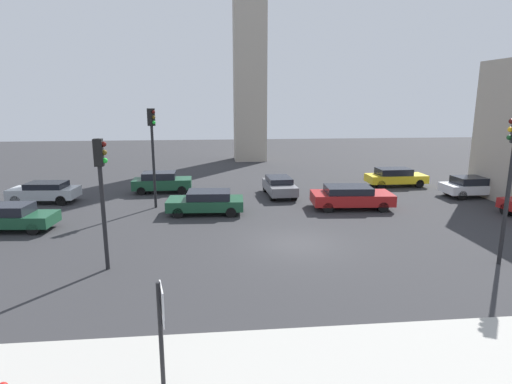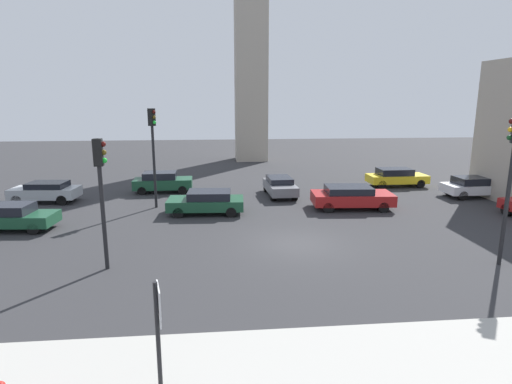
# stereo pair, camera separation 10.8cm
# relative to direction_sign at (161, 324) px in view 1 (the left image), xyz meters

# --- Properties ---
(ground_plane) EXTENTS (101.40, 101.40, 0.00)m
(ground_plane) POSITION_rel_direction_sign_xyz_m (4.87, 9.52, -1.73)
(ground_plane) COLOR #2D2D30
(sidewalk_corner) EXTENTS (36.50, 4.27, 0.15)m
(sidewalk_corner) POSITION_rel_direction_sign_xyz_m (4.87, 0.06, -1.65)
(sidewalk_corner) COLOR #A8A59E
(sidewalk_corner) RESTS_ON ground_plane
(direction_sign) EXTENTS (0.20, 0.70, 2.54)m
(direction_sign) POSITION_rel_direction_sign_xyz_m (0.00, 0.00, 0.00)
(direction_sign) COLOR black
(direction_sign) RESTS_ON ground_plane
(traffic_light_0) EXTENTS (0.49, 0.45, 5.91)m
(traffic_light_0) POSITION_rel_direction_sign_xyz_m (-2.37, 16.80, 2.35)
(traffic_light_0) COLOR black
(traffic_light_0) RESTS_ON ground_plane
(traffic_light_1) EXTENTS (0.47, 0.34, 5.04)m
(traffic_light_1) POSITION_rel_direction_sign_xyz_m (-2.97, 7.40, 1.79)
(traffic_light_1) COLOR black
(traffic_light_1) RESTS_ON ground_plane
(traffic_light_2) EXTENTS (0.49, 0.43, 5.83)m
(traffic_light_2) POSITION_rel_direction_sign_xyz_m (12.43, 6.38, 2.30)
(traffic_light_2) COLOR black
(traffic_light_2) RESTS_ON ground_plane
(car_0) EXTENTS (4.87, 2.49, 1.37)m
(car_0) POSITION_rel_direction_sign_xyz_m (9.31, 15.44, -0.99)
(car_0) COLOR maroon
(car_0) RESTS_ON ground_plane
(car_1) EXTENTS (4.06, 1.83, 1.44)m
(car_1) POSITION_rel_direction_sign_xyz_m (-2.52, 21.09, -0.97)
(car_1) COLOR #19472D
(car_1) RESTS_ON ground_plane
(car_2) EXTENTS (4.20, 2.13, 1.31)m
(car_2) POSITION_rel_direction_sign_xyz_m (-9.54, 18.79, -1.01)
(car_2) COLOR #ADB2B7
(car_2) RESTS_ON ground_plane
(car_3) EXTENTS (4.40, 2.18, 1.32)m
(car_3) POSITION_rel_direction_sign_xyz_m (0.71, 15.13, -1.02)
(car_3) COLOR #19472D
(car_3) RESTS_ON ground_plane
(car_4) EXTENTS (4.36, 1.83, 1.37)m
(car_4) POSITION_rel_direction_sign_xyz_m (14.74, 21.46, -1.00)
(car_4) COLOR yellow
(car_4) RESTS_ON ground_plane
(car_6) EXTENTS (4.40, 2.09, 1.33)m
(car_6) POSITION_rel_direction_sign_xyz_m (-9.04, 12.93, -1.03)
(car_6) COLOR #19472D
(car_6) RESTS_ON ground_plane
(car_7) EXTENTS (4.33, 1.96, 1.37)m
(car_7) POSITION_rel_direction_sign_xyz_m (18.57, 17.60, -1.00)
(car_7) COLOR silver
(car_7) RESTS_ON ground_plane
(car_8) EXTENTS (1.93, 4.05, 1.26)m
(car_8) POSITION_rel_direction_sign_xyz_m (5.57, 19.25, -1.04)
(car_8) COLOR slate
(car_8) RESTS_ON ground_plane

